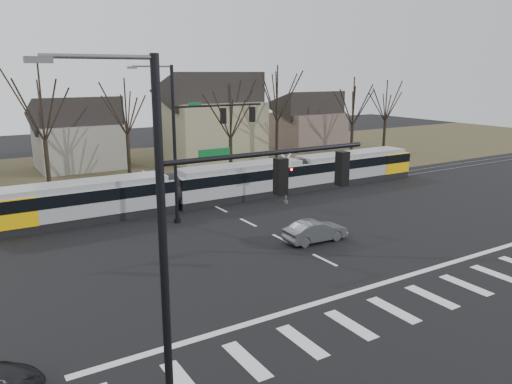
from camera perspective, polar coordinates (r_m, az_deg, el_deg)
ground at (r=25.71m, az=10.72°, el=-9.03°), size 140.00×140.00×0.00m
grass_verge at (r=52.87m, az=-13.21°, el=2.57°), size 140.00×28.00×0.01m
crosswalk at (r=23.19m, az=17.50°, el=-12.02°), size 27.00×2.60×0.01m
stop_line at (r=24.52m, az=13.58°, el=-10.31°), size 28.00×0.35×0.01m
lane_dashes at (r=38.37m, az=-5.49°, el=-1.24°), size 0.18×30.00×0.01m
rail_pair at (r=38.19m, az=-5.36°, el=-1.27°), size 90.00×1.52×0.06m
tram at (r=39.28m, az=-1.92°, el=1.37°), size 35.79×2.66×2.71m
sedan at (r=29.68m, az=6.81°, el=-4.45°), size 1.60×3.98×1.28m
signal_pole_near_left at (r=13.41m, az=-4.25°, el=-4.17°), size 9.28×0.44×10.20m
signal_pole_far at (r=33.16m, az=-6.77°, el=6.42°), size 9.28×0.44×10.20m
rail_crossing_signal at (r=37.72m, az=3.45°, el=1.48°), size 1.08×0.36×4.00m
tree_row at (r=47.28m, az=-8.86°, el=7.62°), size 59.20×7.20×10.00m
house_b at (r=54.84m, az=-19.77°, el=6.71°), size 8.64×7.56×7.65m
house_c at (r=56.51m, az=-5.07°, el=8.91°), size 10.80×8.64×10.10m
house_d at (r=66.29m, az=5.94°, el=8.48°), size 8.64×7.56×7.65m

